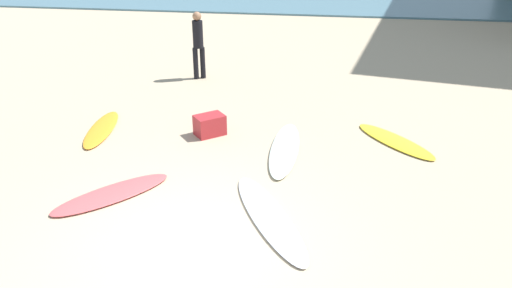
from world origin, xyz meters
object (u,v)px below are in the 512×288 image
surfboard_5 (112,194)px  beach_cooler (210,125)px  surfboard_1 (270,217)px  surfboard_4 (285,149)px  beachgoer_near (198,42)px  surfboard_0 (395,141)px  surfboard_3 (102,129)px

surfboard_5 → beach_cooler: size_ratio=3.46×
surfboard_1 → surfboard_4: size_ratio=1.04×
beachgoer_near → surfboard_1: bearing=83.4°
surfboard_4 → surfboard_0: bearing=18.4°
surfboard_3 → surfboard_4: surfboard_4 is taller
surfboard_3 → surfboard_5: surfboard_3 is taller
surfboard_1 → beach_cooler: size_ratio=4.34×
surfboard_0 → surfboard_1: (-2.21, -3.11, 0.00)m
beachgoer_near → surfboard_3: bearing=43.0°
surfboard_0 → beachgoer_near: size_ratio=1.11×
surfboard_4 → surfboard_5: surfboard_4 is taller
surfboard_1 → surfboard_5: bearing=-34.4°
surfboard_4 → beachgoer_near: beachgoer_near is taller
surfboard_3 → surfboard_4: bearing=-14.0°
surfboard_3 → beachgoer_near: 4.12m
surfboard_0 → surfboard_4: 2.32m
beachgoer_near → surfboard_4: bearing=94.0°
surfboard_0 → surfboard_3: 6.20m
surfboard_1 → beachgoer_near: bearing=-95.4°
surfboard_1 → surfboard_4: (0.00, 2.40, 0.01)m
surfboard_0 → beach_cooler: bearing=-37.6°
surfboard_0 → beach_cooler: (-3.83, -0.17, 0.18)m
surfboard_0 → surfboard_4: (-2.20, -0.72, 0.01)m
surfboard_4 → surfboard_5: (-2.69, -2.10, -0.01)m
surfboard_4 → beach_cooler: size_ratio=4.18×
surfboard_3 → surfboard_5: (1.30, -2.51, -0.00)m
surfboard_3 → surfboard_5: 2.82m
surfboard_0 → surfboard_5: surfboard_5 is taller
surfboard_1 → beachgoer_near: 7.25m
surfboard_4 → surfboard_5: size_ratio=1.21×
beach_cooler → surfboard_0: bearing=2.5°
surfboard_3 → beach_cooler: (2.36, 0.14, 0.18)m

